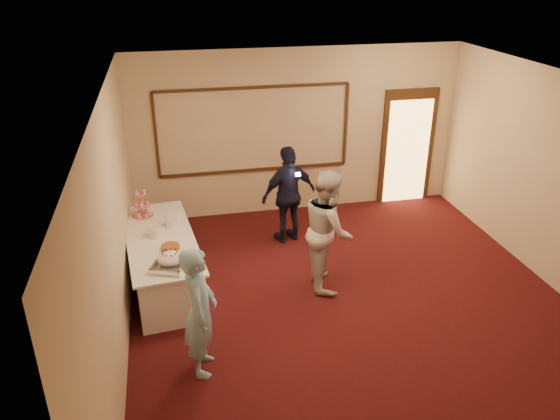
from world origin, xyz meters
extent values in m
plane|color=black|center=(0.00, 0.00, 0.00)|extent=(7.00, 7.00, 0.00)
cube|color=beige|center=(0.00, 3.50, 1.50)|extent=(6.00, 0.04, 3.00)
cube|color=beige|center=(-3.00, 0.00, 1.50)|extent=(0.04, 7.00, 3.00)
cube|color=white|center=(0.00, 0.00, 3.00)|extent=(6.00, 7.00, 0.04)
cube|color=#382110|center=(-0.80, 3.47, 0.85)|extent=(3.40, 0.04, 0.05)
cube|color=#382110|center=(-0.80, 3.47, 2.35)|extent=(3.40, 0.04, 0.05)
cube|color=#382110|center=(-2.50, 3.47, 1.60)|extent=(0.05, 0.04, 1.50)
cube|color=#382110|center=(0.90, 3.47, 1.60)|extent=(0.05, 0.04, 1.50)
cube|color=#382110|center=(2.15, 3.46, 1.10)|extent=(1.05, 0.06, 2.20)
cube|color=#FFBF66|center=(2.15, 3.43, 1.00)|extent=(0.85, 0.02, 2.00)
cube|color=white|center=(-2.53, 1.29, 0.37)|extent=(1.07, 2.37, 0.74)
cube|color=white|center=(-2.53, 1.29, 0.76)|extent=(1.19, 2.50, 0.03)
cube|color=#AFB1B6|center=(-2.40, 0.47, 0.79)|extent=(0.55, 0.61, 0.04)
ellipsoid|color=silver|center=(-2.40, 0.47, 0.89)|extent=(0.33, 0.33, 0.15)
cube|color=silver|center=(-2.29, 0.62, 0.82)|extent=(0.05, 0.35, 0.01)
cylinder|color=#EE588B|center=(-2.78, 2.08, 0.99)|extent=(0.02, 0.02, 0.43)
cylinder|color=#EE588B|center=(-2.78, 2.08, 0.78)|extent=(0.33, 0.33, 0.01)
cylinder|color=#EE588B|center=(-2.78, 2.08, 0.95)|extent=(0.25, 0.25, 0.01)
cylinder|color=#EE588B|center=(-2.78, 2.08, 1.12)|extent=(0.17, 0.17, 0.01)
cylinder|color=white|center=(-2.60, 1.34, 0.84)|extent=(0.17, 0.17, 0.14)
cylinder|color=white|center=(-2.60, 1.34, 0.92)|extent=(0.18, 0.18, 0.01)
cylinder|color=white|center=(-2.36, 1.62, 0.84)|extent=(0.16, 0.16, 0.14)
cylinder|color=white|center=(-2.36, 1.62, 0.91)|extent=(0.17, 0.17, 0.01)
cylinder|color=white|center=(-2.40, 0.92, 0.78)|extent=(0.29, 0.29, 0.01)
cylinder|color=brown|center=(-2.40, 0.92, 0.81)|extent=(0.25, 0.25, 0.05)
imported|color=#93CBE8|center=(-2.12, -0.64, 0.80)|extent=(0.46, 0.63, 1.59)
imported|color=beige|center=(-0.20, 0.83, 0.88)|extent=(0.76, 0.93, 1.76)
imported|color=black|center=(-0.44, 2.27, 0.83)|extent=(1.05, 0.67, 1.66)
cube|color=white|center=(-0.35, 2.01, 1.28)|extent=(0.08, 0.06, 0.05)
camera|label=1|loc=(-2.29, -5.74, 4.39)|focal=35.00mm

